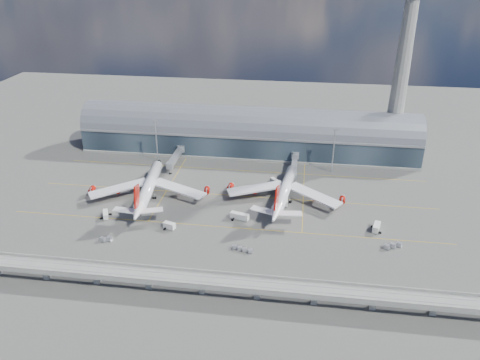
# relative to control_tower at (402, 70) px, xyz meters

# --- Properties ---
(ground) EXTENTS (500.00, 500.00, 0.00)m
(ground) POSITION_rel_control_tower_xyz_m (-85.00, -83.00, -51.64)
(ground) COLOR #474744
(ground) RESTS_ON ground
(taxi_lines) EXTENTS (200.00, 80.12, 0.01)m
(taxi_lines) POSITION_rel_control_tower_xyz_m (-85.00, -60.89, -51.63)
(taxi_lines) COLOR gold
(taxi_lines) RESTS_ON ground
(terminal) EXTENTS (200.00, 30.00, 28.00)m
(terminal) POSITION_rel_control_tower_xyz_m (-85.00, -5.01, -40.30)
(terminal) COLOR #1F2A35
(terminal) RESTS_ON ground
(control_tower) EXTENTS (19.00, 19.00, 103.00)m
(control_tower) POSITION_rel_control_tower_xyz_m (0.00, 0.00, 0.00)
(control_tower) COLOR gray
(control_tower) RESTS_ON ground
(guideway) EXTENTS (220.00, 8.50, 7.20)m
(guideway) POSITION_rel_control_tower_xyz_m (-85.00, -138.00, -46.34)
(guideway) COLOR gray
(guideway) RESTS_ON ground
(floodlight_mast_left) EXTENTS (3.00, 0.70, 25.70)m
(floodlight_mast_left) POSITION_rel_control_tower_xyz_m (-135.00, -28.00, -38.00)
(floodlight_mast_left) COLOR gray
(floodlight_mast_left) RESTS_ON ground
(floodlight_mast_right) EXTENTS (3.00, 0.70, 25.70)m
(floodlight_mast_right) POSITION_rel_control_tower_xyz_m (-35.00, -28.00, -38.00)
(floodlight_mast_right) COLOR gray
(floodlight_mast_right) RESTS_ON ground
(airliner_left) EXTENTS (60.78, 63.92, 19.48)m
(airliner_left) POSITION_rel_control_tower_xyz_m (-126.64, -70.77, -46.07)
(airliner_left) COLOR white
(airliner_left) RESTS_ON ground
(airliner_right) EXTENTS (59.15, 61.86, 19.62)m
(airliner_right) POSITION_rel_control_tower_xyz_m (-59.43, -64.12, -46.55)
(airliner_right) COLOR white
(airliner_right) RESTS_ON ground
(jet_bridge_left) EXTENTS (4.40, 28.00, 7.25)m
(jet_bridge_left) POSITION_rel_control_tower_xyz_m (-123.40, -29.88, -46.46)
(jet_bridge_left) COLOR gray
(jet_bridge_left) RESTS_ON ground
(jet_bridge_right) EXTENTS (4.40, 32.00, 7.25)m
(jet_bridge_right) POSITION_rel_control_tower_xyz_m (-55.75, -31.82, -46.46)
(jet_bridge_right) COLOR gray
(jet_bridge_right) RESTS_ON ground
(service_truck_0) EXTENTS (4.60, 6.86, 2.71)m
(service_truck_0) POSITION_rel_control_tower_xyz_m (-140.64, -92.10, -50.23)
(service_truck_0) COLOR silver
(service_truck_0) RESTS_ON ground
(service_truck_1) EXTENTS (5.80, 4.01, 3.07)m
(service_truck_1) POSITION_rel_control_tower_xyz_m (-108.60, -97.77, -50.09)
(service_truck_1) COLOR silver
(service_truck_1) RESTS_ON ground
(service_truck_2) EXTENTS (9.07, 4.66, 3.16)m
(service_truck_2) POSITION_rel_control_tower_xyz_m (-78.78, -85.46, -49.99)
(service_truck_2) COLOR silver
(service_truck_2) RESTS_ON ground
(service_truck_3) EXTENTS (4.36, 7.14, 3.23)m
(service_truck_3) POSITION_rel_control_tower_xyz_m (-17.54, -86.58, -49.98)
(service_truck_3) COLOR silver
(service_truck_3) RESTS_ON ground
(service_truck_4) EXTENTS (2.90, 5.31, 2.98)m
(service_truck_4) POSITION_rel_control_tower_xyz_m (-58.58, -69.27, -50.13)
(service_truck_4) COLOR silver
(service_truck_4) RESTS_ON ground
(service_truck_5) EXTENTS (4.89, 5.55, 2.61)m
(service_truck_5) POSITION_rel_control_tower_xyz_m (-65.53, -46.62, -50.30)
(service_truck_5) COLOR silver
(service_truck_5) RESTS_ON ground
(cargo_train_0) EXTENTS (5.68, 3.35, 1.84)m
(cargo_train_0) POSITION_rel_control_tower_xyz_m (-132.60, -111.10, -50.68)
(cargo_train_0) COLOR gray
(cargo_train_0) RESTS_ON ground
(cargo_train_1) EXTENTS (9.34, 3.95, 1.55)m
(cargo_train_1) POSITION_rel_control_tower_xyz_m (-74.13, -110.16, -50.83)
(cargo_train_1) COLOR gray
(cargo_train_1) RESTS_ON ground
(cargo_train_2) EXTENTS (8.47, 5.16, 1.90)m
(cargo_train_2) POSITION_rel_control_tower_xyz_m (-12.28, -99.15, -50.65)
(cargo_train_2) COLOR gray
(cargo_train_2) RESTS_ON ground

